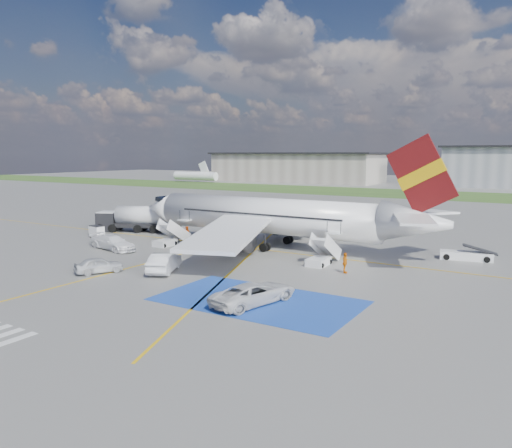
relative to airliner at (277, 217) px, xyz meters
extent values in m
plane|color=#60605E|center=(-1.51, -14.00, -3.39)|extent=(400.00, 400.00, 0.00)
cube|color=#2D4C1E|center=(-1.51, 81.00, -3.39)|extent=(400.00, 30.00, 0.01)
cube|color=gold|center=(-1.51, -2.00, -3.39)|extent=(120.00, 0.20, 0.01)
cube|color=gold|center=(-6.51, -24.00, -3.39)|extent=(0.20, 60.00, 0.01)
cube|color=gold|center=(-1.51, -2.00, -3.39)|extent=(20.71, 56.45, 0.01)
cube|color=#1B42A2|center=(8.49, -18.00, -3.39)|extent=(14.00, 8.00, 0.01)
cube|color=silver|center=(0.89, -32.00, -3.39)|extent=(0.60, 4.00, 0.01)
cube|color=gray|center=(-56.51, 116.00, 1.61)|extent=(60.00, 22.00, 10.00)
cylinder|color=silver|center=(-1.51, 0.00, 0.01)|extent=(26.00, 3.90, 3.90)
cone|color=silver|center=(-16.51, 0.00, 0.01)|extent=(4.00, 3.90, 3.90)
cube|color=black|center=(-15.91, 0.00, 1.06)|extent=(1.67, 1.90, 0.82)
cone|color=silver|center=(14.69, 0.00, 0.41)|extent=(6.50, 3.90, 3.90)
cube|color=silver|center=(-0.51, -8.50, -0.59)|extent=(9.86, 15.95, 1.40)
cube|color=silver|center=(-0.51, 8.50, -0.59)|extent=(9.86, 15.95, 1.40)
cylinder|color=#38383A|center=(-1.51, -5.60, -1.99)|extent=(3.40, 2.10, 2.10)
cylinder|color=#38383A|center=(-1.51, 5.60, -1.99)|extent=(3.40, 2.10, 2.10)
cube|color=#560E0F|center=(14.99, 0.00, 4.81)|extent=(6.62, 0.30, 7.45)
cube|color=#D19F0B|center=(14.99, 0.00, 4.81)|extent=(4.36, 0.40, 3.08)
cube|color=silver|center=(15.29, -3.20, 1.11)|extent=(4.73, 5.95, 0.49)
cube|color=silver|center=(15.29, 3.20, 1.11)|extent=(4.73, 5.95, 0.49)
cube|color=black|center=(-1.51, -1.96, 0.36)|extent=(19.50, 0.04, 0.18)
cube|color=black|center=(-1.51, 1.96, 0.36)|extent=(19.50, 0.04, 0.18)
cube|color=silver|center=(-11.01, -4.15, -1.94)|extent=(1.40, 3.73, 2.32)
cube|color=silver|center=(-11.01, -2.25, -0.89)|extent=(1.40, 1.00, 0.12)
cylinder|color=black|center=(-11.71, -2.25, -0.34)|extent=(0.06, 0.06, 1.10)
cylinder|color=black|center=(-10.31, -2.25, -0.34)|extent=(0.06, 0.06, 1.10)
cube|color=silver|center=(-11.01, -5.75, -3.04)|extent=(1.60, 2.40, 0.70)
cube|color=silver|center=(7.49, -4.15, -1.94)|extent=(1.40, 3.73, 2.32)
cube|color=silver|center=(7.49, -2.25, -0.89)|extent=(1.40, 1.00, 0.12)
cylinder|color=black|center=(6.79, -2.25, -0.34)|extent=(0.06, 0.06, 1.10)
cylinder|color=black|center=(8.19, -2.25, -0.34)|extent=(0.06, 0.06, 1.10)
cube|color=silver|center=(7.49, -5.75, -3.04)|extent=(1.60, 2.40, 0.70)
cube|color=black|center=(-24.71, -1.36, -2.16)|extent=(3.24, 3.24, 2.46)
cylinder|color=silver|center=(-20.09, 0.66, -1.25)|extent=(7.66, 5.17, 2.46)
cube|color=black|center=(-20.09, 0.66, -2.48)|extent=(7.66, 5.17, 0.54)
cube|color=silver|center=(-21.75, -5.88, -2.63)|extent=(1.95, 1.35, 1.26)
cube|color=black|center=(-21.75, -5.88, -1.95)|extent=(1.84, 1.24, 0.11)
cube|color=silver|center=(18.59, 3.95, -3.00)|extent=(4.95, 2.47, 0.79)
cube|color=black|center=(19.75, 4.18, -2.31)|extent=(3.26, 1.76, 0.88)
imported|color=#B5B8BC|center=(-7.35, -18.15, -2.71)|extent=(3.32, 4.32, 1.37)
imported|color=silver|center=(-2.84, -14.94, -2.54)|extent=(3.89, 5.44, 1.70)
imported|color=silver|center=(8.61, -18.70, -2.42)|extent=(3.49, 5.57, 1.94)
imported|color=white|center=(-14.43, -10.09, -2.38)|extent=(5.47, 3.13, 2.02)
imported|color=#F15F0C|center=(-7.24, -3.25, -2.41)|extent=(0.83, 0.67, 1.97)
imported|color=#EC580C|center=(-10.91, -2.02, -2.52)|extent=(0.96, 1.05, 1.74)
imported|color=orange|center=(10.63, -7.22, -2.50)|extent=(0.64, 1.11, 1.78)
camera|label=1|loc=(25.87, -46.69, 6.75)|focal=35.00mm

